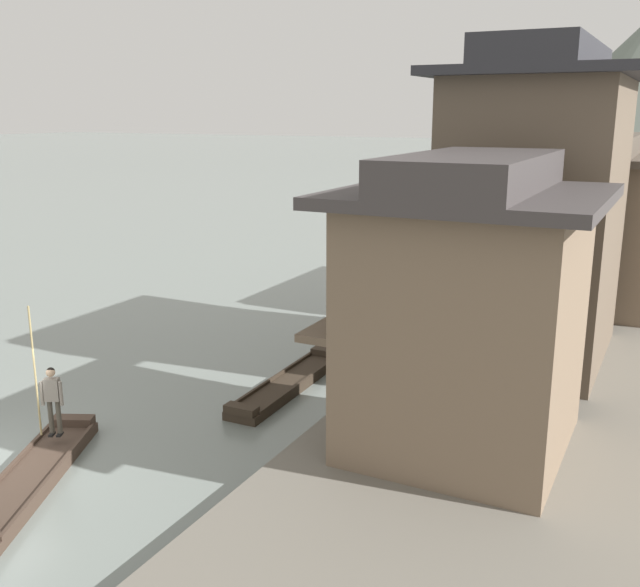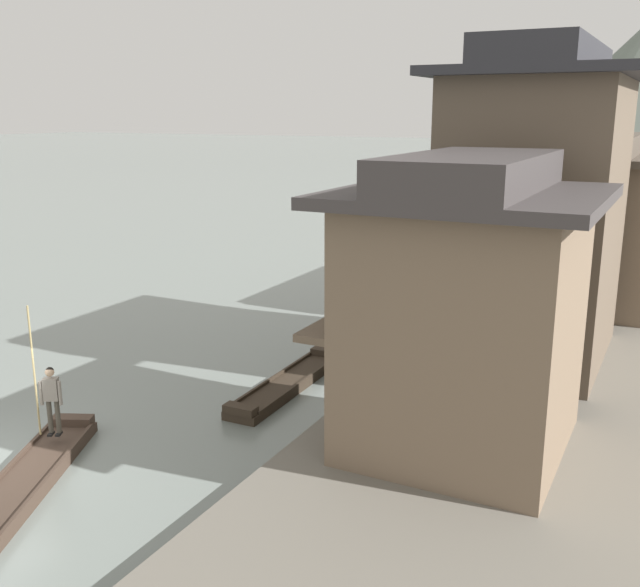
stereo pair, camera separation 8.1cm
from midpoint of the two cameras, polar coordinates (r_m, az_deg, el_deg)
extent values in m
cube|color=#423328|center=(16.49, -21.98, -13.49)|extent=(3.17, 5.18, 0.22)
cube|color=#423328|center=(18.43, -18.95, -9.50)|extent=(1.04, 0.74, 0.20)
cube|color=#423328|center=(16.23, -20.36, -13.20)|extent=(2.05, 4.31, 0.08)
cube|color=#423328|center=(16.63, -23.66, -12.84)|extent=(2.05, 4.31, 0.08)
cube|color=black|center=(17.50, -19.88, -10.43)|extent=(0.19, 0.24, 0.05)
cylinder|color=#4C473D|center=(17.37, -19.95, -9.13)|extent=(0.11, 0.11, 0.78)
cube|color=black|center=(17.56, -20.44, -10.40)|extent=(0.19, 0.24, 0.05)
cylinder|color=#4C473D|center=(17.43, -20.51, -9.10)|extent=(0.11, 0.11, 0.78)
cube|color=gray|center=(17.17, -20.42, -7.12)|extent=(0.38, 0.32, 0.52)
cylinder|color=gray|center=(17.06, -19.80, -7.44)|extent=(0.08, 0.08, 0.56)
cylinder|color=gray|center=(17.21, -21.13, -7.37)|extent=(0.08, 0.08, 0.56)
sphere|color=#DBB28E|center=(17.03, -20.53, -5.86)|extent=(0.20, 0.20, 0.20)
sphere|color=black|center=(17.03, -20.53, -5.79)|extent=(0.18, 0.18, 0.18)
cylinder|color=tan|center=(17.04, -21.61, -5.78)|extent=(0.04, 0.04, 3.00)
cube|color=brown|center=(32.04, 6.83, 0.78)|extent=(4.30, 4.27, 0.21)
cube|color=brown|center=(29.84, 8.83, 0.10)|extent=(0.77, 0.78, 0.19)
cube|color=brown|center=(34.20, 5.11, 2.02)|extent=(0.77, 0.78, 0.19)
cube|color=brown|center=(32.17, 7.43, 1.08)|extent=(3.42, 3.39, 0.08)
cube|color=brown|center=(31.86, 6.24, 0.99)|extent=(3.42, 3.39, 0.08)
ellipsoid|color=brown|center=(31.97, 6.85, 1.32)|extent=(1.25, 1.25, 0.40)
cube|color=#232326|center=(66.17, 15.20, 7.33)|extent=(3.62, 3.62, 0.24)
cube|color=#232326|center=(67.18, 16.58, 7.53)|extent=(0.92, 0.92, 0.22)
cube|color=#232326|center=(65.14, 13.81, 7.52)|extent=(0.92, 0.92, 0.22)
cube|color=#232326|center=(66.55, 14.98, 7.52)|extent=(2.59, 2.58, 0.08)
cube|color=#232326|center=(65.74, 15.44, 7.41)|extent=(2.59, 2.58, 0.08)
ellipsoid|color=#4C6B42|center=(66.12, 15.22, 7.66)|extent=(1.60, 1.60, 0.52)
cube|color=#423328|center=(54.39, 18.04, 5.73)|extent=(1.54, 5.35, 0.23)
cube|color=#423328|center=(56.75, 18.72, 6.22)|extent=(0.95, 0.45, 0.20)
cube|color=#423328|center=(51.98, 17.33, 5.65)|extent=(0.95, 0.45, 0.20)
cube|color=#423328|center=(54.49, 17.57, 5.94)|extent=(0.55, 4.76, 0.08)
cube|color=#423328|center=(54.25, 18.53, 5.83)|extent=(0.55, 4.76, 0.08)
cube|color=#33281E|center=(20.17, -2.49, -7.26)|extent=(1.05, 5.19, 0.22)
cube|color=#33281E|center=(22.13, 0.52, -4.68)|extent=(0.86, 0.38, 0.20)
cube|color=#33281E|center=(18.15, -6.20, -9.13)|extent=(0.86, 0.38, 0.20)
cube|color=#33281E|center=(20.31, -3.58, -6.66)|extent=(0.17, 4.67, 0.08)
cube|color=#33281E|center=(19.93, -1.39, -7.06)|extent=(0.17, 4.67, 0.08)
cube|color=#232326|center=(61.43, 17.33, 6.67)|extent=(5.14, 3.63, 0.21)
cube|color=#232326|center=(62.41, 19.58, 6.79)|extent=(0.72, 0.86, 0.19)
cube|color=#232326|center=(60.49, 15.04, 6.91)|extent=(0.72, 0.86, 0.19)
cube|color=#232326|center=(61.78, 17.21, 6.85)|extent=(4.30, 2.68, 0.08)
cube|color=#232326|center=(61.04, 17.48, 6.75)|extent=(4.30, 2.68, 0.08)
cube|color=#33281E|center=(43.02, 15.41, 3.84)|extent=(1.50, 5.39, 0.24)
cube|color=#33281E|center=(45.44, 15.87, 4.63)|extent=(1.03, 0.43, 0.22)
cube|color=#33281E|center=(40.53, 14.94, 3.58)|extent=(1.03, 0.43, 0.22)
cube|color=#33281E|center=(43.06, 14.74, 4.11)|extent=(0.43, 4.82, 0.08)
cube|color=#33281E|center=(42.93, 16.11, 3.98)|extent=(0.43, 4.82, 0.08)
ellipsoid|color=brown|center=(42.95, 15.45, 4.36)|extent=(1.11, 1.48, 0.56)
cube|color=#33281E|center=(25.86, 6.48, -2.49)|extent=(1.70, 4.79, 0.20)
cube|color=#33281E|center=(27.91, 7.28, -0.86)|extent=(0.80, 0.49, 0.18)
cube|color=#33281E|center=(23.72, 5.57, -3.53)|extent=(0.80, 0.49, 0.18)
cube|color=#33281E|center=(25.88, 5.68, -2.13)|extent=(0.87, 4.16, 0.08)
cube|color=#33281E|center=(25.77, 7.31, -2.26)|extent=(0.87, 4.16, 0.08)
ellipsoid|color=brown|center=(25.78, 6.50, -1.84)|extent=(0.92, 1.16, 0.41)
cube|color=#75604C|center=(15.25, 11.58, -2.61)|extent=(4.23, 4.62, 5.20)
cube|color=brown|center=(16.04, 3.09, -1.50)|extent=(0.70, 4.62, 0.16)
cube|color=#3D3838|center=(14.71, 12.10, 7.59)|extent=(5.13, 5.52, 0.24)
cube|color=#3D3838|center=(14.66, 12.20, 9.41)|extent=(2.54, 5.52, 0.70)
cube|color=brown|center=(21.37, 16.77, 5.44)|extent=(4.29, 6.08, 7.80)
cube|color=#4D4135|center=(22.16, 10.20, 2.70)|extent=(0.70, 6.08, 0.16)
cube|color=#4D4135|center=(21.80, 10.50, 9.41)|extent=(0.70, 6.08, 0.16)
cube|color=#2D2D33|center=(21.17, 17.57, 16.24)|extent=(5.19, 6.98, 0.24)
cube|color=#2D2D33|center=(21.20, 17.67, 17.51)|extent=(2.57, 6.98, 0.70)
cube|color=#75604C|center=(29.07, 20.38, 4.74)|extent=(5.23, 6.94, 5.20)
cube|color=brown|center=(29.55, 14.66, 5.31)|extent=(0.70, 6.94, 0.16)
cube|color=#4C4238|center=(28.79, 20.85, 10.08)|extent=(6.13, 7.84, 0.24)
cube|color=#4C4238|center=(28.76, 20.93, 11.02)|extent=(3.14, 7.84, 0.70)
camera|label=1|loc=(0.04, -89.90, 0.02)|focal=40.34mm
camera|label=2|loc=(0.04, 90.10, -0.02)|focal=40.34mm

